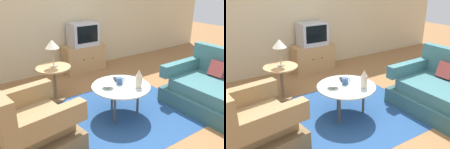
# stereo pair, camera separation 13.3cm
# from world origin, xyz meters

# --- Properties ---
(ground_plane) EXTENTS (16.00, 16.00, 0.00)m
(ground_plane) POSITION_xyz_m (0.00, 0.00, 0.00)
(ground_plane) COLOR olive
(back_wall) EXTENTS (9.00, 0.12, 2.70)m
(back_wall) POSITION_xyz_m (0.00, 2.47, 1.35)
(back_wall) COLOR #CCB78E
(back_wall) RESTS_ON ground
(area_rug) EXTENTS (2.20, 1.88, 0.00)m
(area_rug) POSITION_xyz_m (0.08, 0.19, 0.00)
(area_rug) COLOR navy
(area_rug) RESTS_ON ground
(armchair) EXTENTS (1.01, 1.00, 0.91)m
(armchair) POSITION_xyz_m (-1.27, 0.13, 0.31)
(armchair) COLOR brown
(armchair) RESTS_ON ground
(couch) EXTENTS (1.00, 1.55, 0.86)m
(couch) POSITION_xyz_m (1.41, -0.55, 0.28)
(couch) COLOR #325C60
(couch) RESTS_ON ground
(coffee_table) EXTENTS (0.84, 0.84, 0.47)m
(coffee_table) POSITION_xyz_m (0.08, 0.19, 0.43)
(coffee_table) COLOR #B2C6C1
(coffee_table) RESTS_ON ground
(side_table) EXTENTS (0.55, 0.55, 0.58)m
(side_table) POSITION_xyz_m (-0.52, 1.18, 0.42)
(side_table) COLOR tan
(side_table) RESTS_ON ground
(tv_stand) EXTENTS (0.89, 0.42, 0.56)m
(tv_stand) POSITION_xyz_m (0.56, 2.17, 0.28)
(tv_stand) COLOR tan
(tv_stand) RESTS_ON ground
(television) EXTENTS (0.58, 0.41, 0.48)m
(television) POSITION_xyz_m (0.56, 2.16, 0.80)
(television) COLOR #B7B7BC
(television) RESTS_ON tv_stand
(table_lamp) EXTENTS (0.22, 0.22, 0.43)m
(table_lamp) POSITION_xyz_m (-0.50, 1.20, 0.93)
(table_lamp) COLOR #9E937A
(table_lamp) RESTS_ON side_table
(vase) EXTENTS (0.09, 0.09, 0.27)m
(vase) POSITION_xyz_m (0.24, -0.00, 0.59)
(vase) COLOR beige
(vase) RESTS_ON coffee_table
(mug) EXTENTS (0.14, 0.09, 0.09)m
(mug) POSITION_xyz_m (0.10, 0.25, 0.51)
(mug) COLOR #335184
(mug) RESTS_ON coffee_table
(bowl) EXTENTS (0.17, 0.17, 0.05)m
(bowl) POSITION_xyz_m (-0.12, 0.23, 0.49)
(bowl) COLOR silver
(bowl) RESTS_ON coffee_table
(tv_remote_dark) EXTENTS (0.10, 0.16, 0.02)m
(tv_remote_dark) POSITION_xyz_m (0.14, 0.40, 0.48)
(tv_remote_dark) COLOR black
(tv_remote_dark) RESTS_ON coffee_table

